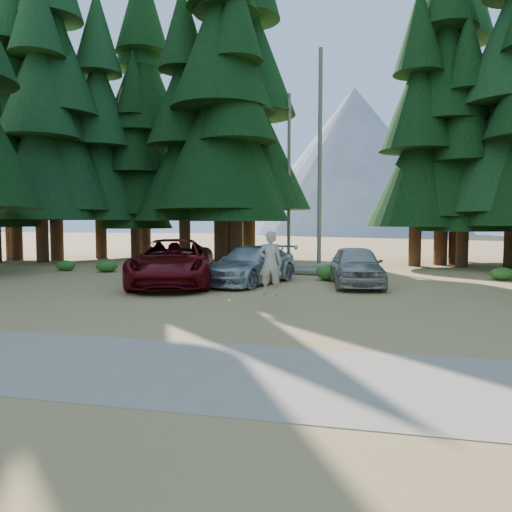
# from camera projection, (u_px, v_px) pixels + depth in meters

# --- Properties ---
(ground) EXTENTS (160.00, 160.00, 0.00)m
(ground) POSITION_uv_depth(u_px,v_px,m) (240.00, 303.00, 14.55)
(ground) COLOR tan
(ground) RESTS_ON ground
(gravel_strip) EXTENTS (26.00, 3.50, 0.01)m
(gravel_strip) POSITION_uv_depth(u_px,v_px,m) (138.00, 366.00, 8.24)
(gravel_strip) COLOR tan
(gravel_strip) RESTS_ON ground
(forest_belt_north) EXTENTS (36.00, 7.00, 22.00)m
(forest_belt_north) POSITION_uv_depth(u_px,v_px,m) (306.00, 262.00, 29.12)
(forest_belt_north) COLOR black
(forest_belt_north) RESTS_ON ground
(snag_front) EXTENTS (0.24, 0.24, 12.00)m
(snag_front) POSITION_uv_depth(u_px,v_px,m) (320.00, 157.00, 28.04)
(snag_front) COLOR #736D5C
(snag_front) RESTS_ON ground
(snag_back) EXTENTS (0.20, 0.20, 10.00)m
(snag_back) POSITION_uv_depth(u_px,v_px,m) (289.00, 178.00, 30.02)
(snag_back) COLOR #736D5C
(snag_back) RESTS_ON ground
(mountain_peak) EXTENTS (48.00, 50.00, 28.00)m
(mountain_peak) POSITION_uv_depth(u_px,v_px,m) (341.00, 170.00, 99.97)
(mountain_peak) COLOR gray
(mountain_peak) RESTS_ON ground
(red_pickup) EXTENTS (4.52, 6.77, 1.73)m
(red_pickup) POSITION_uv_depth(u_px,v_px,m) (173.00, 262.00, 18.62)
(red_pickup) COLOR #61080E
(red_pickup) RESTS_ON ground
(silver_minivan_center) EXTENTS (3.30, 5.31, 1.44)m
(silver_minivan_center) POSITION_uv_depth(u_px,v_px,m) (251.00, 265.00, 19.14)
(silver_minivan_center) COLOR #AAADB2
(silver_minivan_center) RESTS_ON ground
(silver_minivan_right) EXTENTS (2.40, 4.60, 1.50)m
(silver_minivan_right) POSITION_uv_depth(u_px,v_px,m) (356.00, 266.00, 18.46)
(silver_minivan_right) COLOR #AFA99C
(silver_minivan_right) RESTS_ON ground
(frisbee_player) EXTENTS (0.68, 0.48, 1.90)m
(frisbee_player) POSITION_uv_depth(u_px,v_px,m) (270.00, 263.00, 13.58)
(frisbee_player) COLOR beige
(frisbee_player) RESTS_ON ground
(log_left) EXTENTS (4.36, 0.45, 0.31)m
(log_left) POSITION_uv_depth(u_px,v_px,m) (278.00, 268.00, 24.14)
(log_left) COLOR #736D5C
(log_left) RESTS_ON ground
(log_mid) EXTENTS (3.77, 0.55, 0.31)m
(log_mid) POSITION_uv_depth(u_px,v_px,m) (313.00, 271.00, 22.28)
(log_mid) COLOR #736D5C
(log_mid) RESTS_ON ground
(log_right) EXTENTS (4.26, 1.22, 0.28)m
(log_right) POSITION_uv_depth(u_px,v_px,m) (311.00, 272.00, 22.11)
(log_right) COLOR #736D5C
(log_right) RESTS_ON ground
(shrub_far_left) EXTENTS (1.01, 1.01, 0.55)m
(shrub_far_left) POSITION_uv_depth(u_px,v_px,m) (107.00, 266.00, 23.58)
(shrub_far_left) COLOR #206C23
(shrub_far_left) RESTS_ON ground
(shrub_left) EXTENTS (1.04, 1.04, 0.57)m
(shrub_left) POSITION_uv_depth(u_px,v_px,m) (197.00, 263.00, 25.36)
(shrub_left) COLOR #206C23
(shrub_left) RESTS_ON ground
(shrub_center_left) EXTENTS (1.24, 1.24, 0.68)m
(shrub_center_left) POSITION_uv_depth(u_px,v_px,m) (230.00, 265.00, 23.56)
(shrub_center_left) COLOR #206C23
(shrub_center_left) RESTS_ON ground
(shrub_center_right) EXTENTS (0.95, 0.95, 0.52)m
(shrub_center_right) POSITION_uv_depth(u_px,v_px,m) (268.00, 267.00, 23.24)
(shrub_center_right) COLOR #206C23
(shrub_center_right) RESTS_ON ground
(shrub_right) EXTENTS (1.19, 1.19, 0.65)m
(shrub_right) POSITION_uv_depth(u_px,v_px,m) (330.00, 272.00, 20.22)
(shrub_right) COLOR #206C23
(shrub_right) RESTS_ON ground
(shrub_far_right) EXTENTS (0.94, 0.94, 0.51)m
(shrub_far_right) POSITION_uv_depth(u_px,v_px,m) (502.00, 274.00, 20.29)
(shrub_far_right) COLOR #206C23
(shrub_far_right) RESTS_ON ground
(shrub_edge_west) EXTENTS (0.90, 0.90, 0.50)m
(shrub_edge_west) POSITION_uv_depth(u_px,v_px,m) (66.00, 266.00, 24.17)
(shrub_edge_west) COLOR #206C23
(shrub_edge_west) RESTS_ON ground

